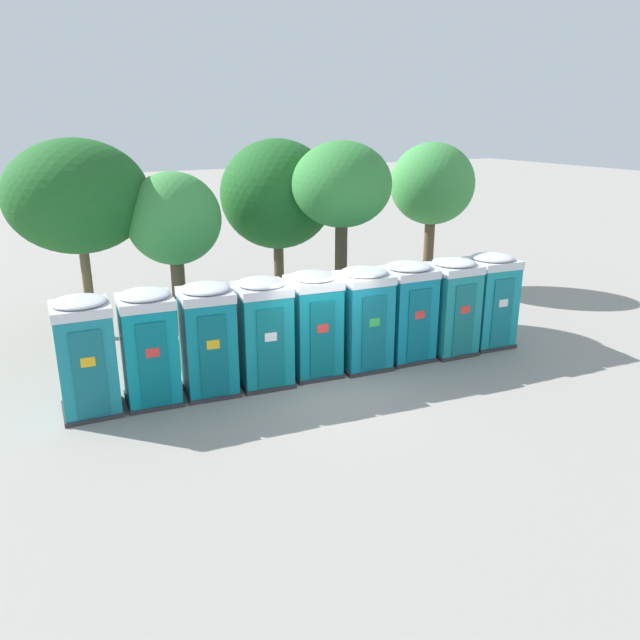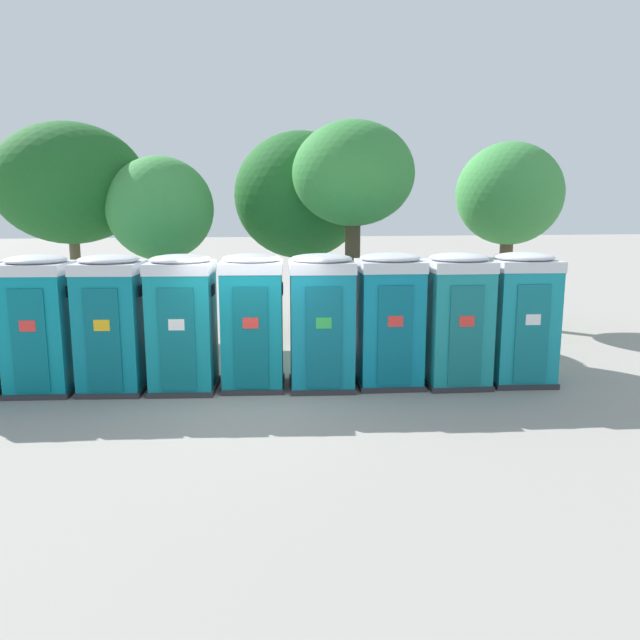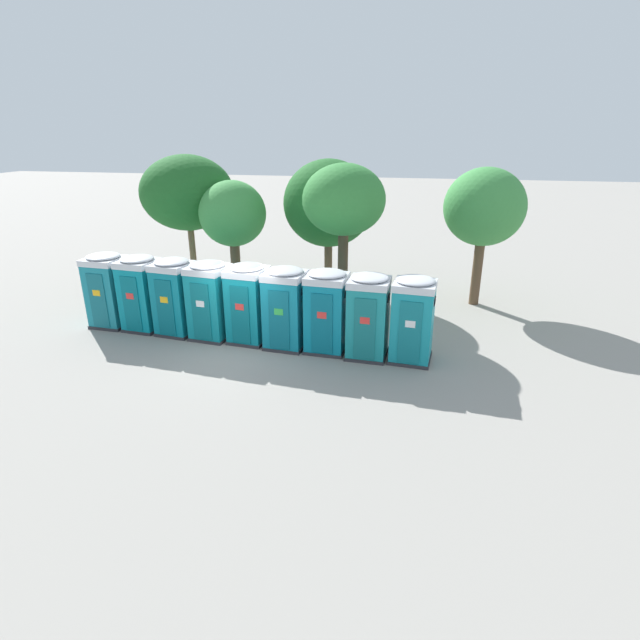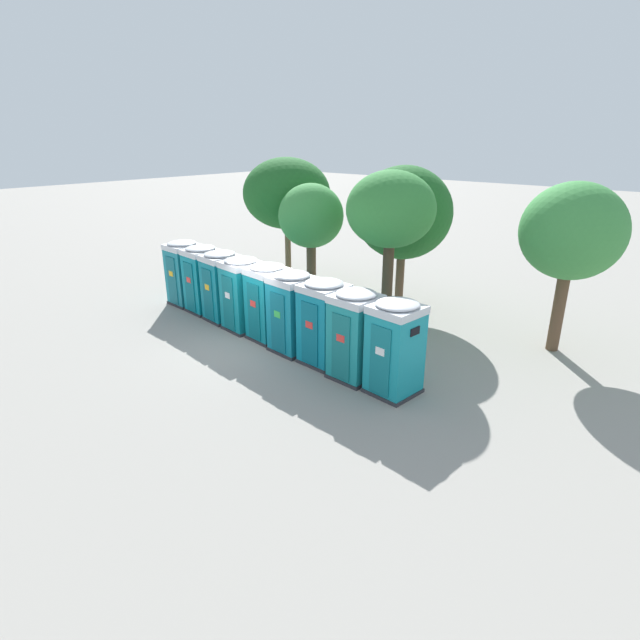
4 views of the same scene
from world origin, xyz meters
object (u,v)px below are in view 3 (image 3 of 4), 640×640
Objects in this scene: portapotty_4 at (248,303)px; portapotty_7 at (368,316)px; portapotty_0 at (108,290)px; portapotty_3 at (210,300)px; street_tree_3 at (484,208)px; street_tree_0 at (233,215)px; street_tree_4 at (344,201)px; portapotty_8 at (413,319)px; street_tree_1 at (187,193)px; portapotty_5 at (285,308)px; portapotty_2 at (175,296)px; portapotty_1 at (141,293)px; portapotty_6 at (327,311)px; street_tree_2 at (329,204)px.

portapotty_4 is 3.87m from portapotty_7.
portapotty_0 is 1.00× the size of portapotty_3.
portapotty_0 is 1.00× the size of portapotty_4.
portapotty_7 is 0.49× the size of street_tree_3.
street_tree_0 is 0.86× the size of street_tree_4.
street_tree_3 reaches higher than portapotty_8.
portapotty_5 is at bearing -44.63° from street_tree_1.
portapotty_2 and portapotty_7 have the same top height.
portapotty_3 and portapotty_5 have the same top height.
street_tree_0 is at bearing -23.06° from street_tree_1.
portapotty_4 is (5.15, -0.36, 0.00)m from portapotty_0.
street_tree_3 is at bearing 23.66° from street_tree_4.
portapotty_4 is at bearing -4.18° from portapotty_1.
street_tree_1 reaches higher than portapotty_2.
portapotty_8 is at bearing -33.71° from street_tree_0.
street_tree_4 is at bearing -156.34° from street_tree_3.
street_tree_3 is at bearing 23.78° from portapotty_1.
portapotty_4 is 7.39m from street_tree_1.
portapotty_6 is 0.47× the size of street_tree_4.
portapotty_0 and portapotty_6 have the same top height.
portapotty_0 is 3.87m from portapotty_3.
street_tree_4 is (5.10, 2.95, 2.82)m from portapotty_2.
portapotty_1 is at bearing 175.56° from portapotty_8.
street_tree_3 reaches higher than portapotty_6.
portapotty_0 is 1.29m from portapotty_1.
street_tree_2 reaches higher than street_tree_0.
street_tree_2 reaches higher than portapotty_4.
portapotty_6 is 6.24m from street_tree_2.
portapotty_6 is at bearing 171.96° from portapotty_7.
portapotty_5 is 6.00m from street_tree_0.
street_tree_0 is at bearing 140.98° from portapotty_7.
portapotty_4 is at bearing -105.89° from street_tree_2.
portapotty_7 is at bearing -8.04° from portapotty_6.
portapotty_6 is at bearing -38.87° from street_tree_1.
portapotty_8 is 6.56m from street_tree_3.
portapotty_1 is 12.55m from street_tree_3.
street_tree_4 is (3.82, 3.08, 2.82)m from portapotty_3.
portapotty_8 is at bearing -4.46° from portapotty_6.
portapotty_0 is at bearing 175.95° from portapotty_4.
portapotty_2 is at bearing 173.98° from portapotty_3.
portapotty_6 is at bearing -3.55° from portapotty_3.
street_tree_1 reaches higher than street_tree_4.
portapotty_2 is 0.46× the size of street_tree_1.
portapotty_6 is 1.00× the size of portapotty_7.
street_tree_1 is 7.23m from street_tree_4.
portapotty_5 is at bearing -110.68° from street_tree_4.
street_tree_0 is 3.77m from street_tree_2.
street_tree_2 reaches higher than portapotty_1.
street_tree_0 reaches higher than portapotty_5.
portapotty_4 and portapotty_7 have the same top height.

